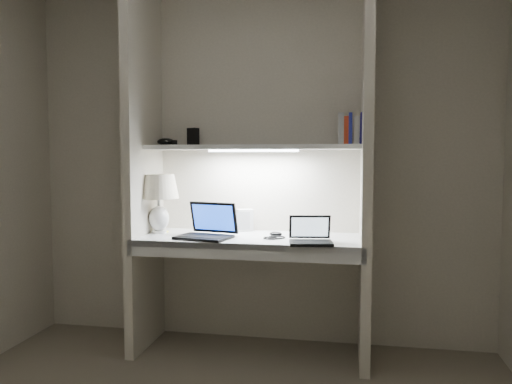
% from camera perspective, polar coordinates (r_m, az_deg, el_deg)
% --- Properties ---
extents(back_wall, '(3.20, 0.01, 2.50)m').
position_cam_1_polar(back_wall, '(3.48, 0.23, 3.44)').
color(back_wall, beige).
rests_on(back_wall, floor).
extents(alcove_panel_left, '(0.06, 0.55, 2.50)m').
position_cam_1_polar(alcove_panel_left, '(3.43, -12.74, 3.33)').
color(alcove_panel_left, beige).
rests_on(alcove_panel_left, floor).
extents(alcove_panel_right, '(0.06, 0.55, 2.50)m').
position_cam_1_polar(alcove_panel_right, '(3.15, 12.51, 3.28)').
color(alcove_panel_right, beige).
rests_on(alcove_panel_right, floor).
extents(desk, '(1.40, 0.55, 0.04)m').
position_cam_1_polar(desk, '(3.25, -0.64, -5.46)').
color(desk, white).
rests_on(desk, alcove_panel_left).
extents(desk_apron, '(1.46, 0.03, 0.10)m').
position_cam_1_polar(desk_apron, '(3.01, -1.60, -6.82)').
color(desk_apron, silver).
rests_on(desk_apron, desk).
extents(shelf, '(1.40, 0.36, 0.03)m').
position_cam_1_polar(shelf, '(3.30, -0.33, 5.14)').
color(shelf, silver).
rests_on(shelf, back_wall).
extents(strip_light, '(0.60, 0.04, 0.02)m').
position_cam_1_polar(strip_light, '(3.30, -0.33, 4.76)').
color(strip_light, white).
rests_on(strip_light, shelf).
extents(table_lamp, '(0.27, 0.27, 0.40)m').
position_cam_1_polar(table_lamp, '(3.43, -11.06, -0.16)').
color(table_lamp, white).
rests_on(table_lamp, desk).
extents(laptop_main, '(0.38, 0.35, 0.22)m').
position_cam_1_polar(laptop_main, '(3.22, -5.57, -4.30)').
color(laptop_main, black).
rests_on(laptop_main, desk).
extents(laptop_netbook, '(0.28, 0.26, 0.16)m').
position_cam_1_polar(laptop_netbook, '(3.01, 6.25, -5.13)').
color(laptop_netbook, black).
rests_on(laptop_netbook, desk).
extents(speaker, '(0.13, 0.12, 0.15)m').
position_cam_1_polar(speaker, '(3.47, -1.31, -3.24)').
color(speaker, silver).
rests_on(speaker, desk).
extents(mouse, '(0.09, 0.07, 0.03)m').
position_cam_1_polar(mouse, '(3.26, 2.28, -4.83)').
color(mouse, black).
rests_on(mouse, desk).
extents(cable_coil, '(0.11, 0.11, 0.01)m').
position_cam_1_polar(cable_coil, '(3.18, 2.36, -5.20)').
color(cable_coil, black).
rests_on(cable_coil, desk).
extents(sticky_note, '(0.09, 0.09, 0.00)m').
position_cam_1_polar(sticky_note, '(3.51, -10.58, -4.49)').
color(sticky_note, '#FDF535').
rests_on(sticky_note, desk).
extents(book_row, '(0.19, 0.13, 0.20)m').
position_cam_1_polar(book_row, '(3.25, 11.01, 7.00)').
color(book_row, white).
rests_on(book_row, shelf).
extents(shelf_box, '(0.08, 0.07, 0.12)m').
position_cam_1_polar(shelf_box, '(3.51, -7.20, 6.27)').
color(shelf_box, black).
rests_on(shelf_box, shelf).
extents(shelf_gadget, '(0.13, 0.11, 0.05)m').
position_cam_1_polar(shelf_gadget, '(3.55, -10.28, 5.67)').
color(shelf_gadget, black).
rests_on(shelf_gadget, shelf).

